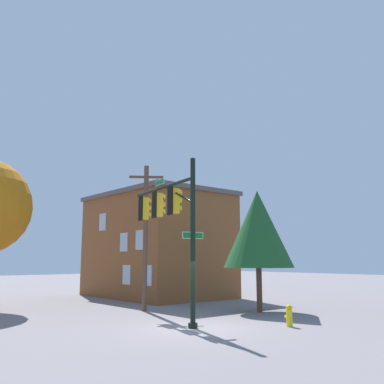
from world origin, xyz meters
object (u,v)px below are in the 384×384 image
signal_pole_assembly (168,214)px  brick_building (157,245)px  utility_pole (145,233)px  tree_far (258,229)px  fire_hydrant (289,316)px

signal_pole_assembly → brick_building: (10.03, -6.55, -0.96)m
utility_pole → tree_far: size_ratio=1.23×
signal_pole_assembly → tree_far: bearing=-94.9°
tree_far → utility_pole: bearing=45.7°
signal_pole_assembly → utility_pole: 3.85m
signal_pole_assembly → tree_far: 5.41m
utility_pole → brick_building: 8.36m
utility_pole → tree_far: bearing=-134.3°
utility_pole → tree_far: (-4.06, -4.15, 0.21)m
fire_hydrant → signal_pole_assembly: bearing=32.5°
utility_pole → brick_building: (6.44, -5.32, -0.31)m
signal_pole_assembly → utility_pole: utility_pole is taller
tree_far → brick_building: brick_building is taller
utility_pole → fire_hydrant: size_ratio=9.04×
utility_pole → brick_building: size_ratio=0.74×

